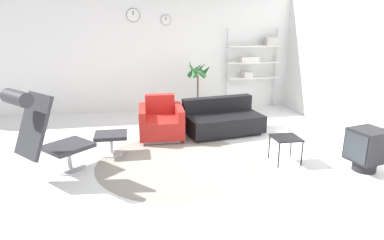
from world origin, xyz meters
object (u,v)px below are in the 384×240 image
lounge_chair (44,129)px  ottoman (111,138)px  crt_television (367,148)px  side_table (286,140)px  couch_low (222,120)px  shelf_unit (255,59)px  potted_plant (198,89)px  armchair_red (161,123)px

lounge_chair → ottoman: size_ratio=2.50×
ottoman → crt_television: (3.62, -1.28, 0.08)m
side_table → crt_television: (1.01, -0.48, -0.02)m
side_table → lounge_chair: bearing=178.7°
lounge_chair → side_table: (3.43, -0.08, -0.35)m
side_table → crt_television: crt_television is taller
lounge_chair → couch_low: 3.25m
couch_low → shelf_unit: size_ratio=0.80×
side_table → crt_television: 1.11m
potted_plant → lounge_chair: bearing=-133.4°
couch_low → ottoman: bearing=10.6°
lounge_chair → armchair_red: 2.25m
ottoman → crt_television: crt_television is taller
side_table → shelf_unit: 3.46m
lounge_chair → potted_plant: (2.64, 2.79, -0.10)m
armchair_red → couch_low: bearing=-175.7°
crt_television → potted_plant: potted_plant is taller
potted_plant → couch_low: bearing=-80.3°
couch_low → potted_plant: potted_plant is taller
armchair_red → shelf_unit: size_ratio=0.46×
armchair_red → couch_low: (1.18, 0.05, -0.03)m
ottoman → potted_plant: size_ratio=0.41×
couch_low → shelf_unit: shelf_unit is taller
ottoman → couch_low: couch_low is taller
lounge_chair → crt_television: 4.49m
armchair_red → couch_low: size_ratio=0.57×
ottoman → couch_low: (2.05, 0.75, -0.02)m
armchair_red → shelf_unit: bearing=-141.6°
ottoman → shelf_unit: bearing=37.0°
crt_television → potted_plant: 3.81m
lounge_chair → couch_low: lounge_chair is taller
lounge_chair → potted_plant: lounge_chair is taller
lounge_chair → armchair_red: bearing=88.6°
ottoman → armchair_red: 1.12m
couch_low → potted_plant: bearing=-89.7°
side_table → couch_low: bearing=110.1°
side_table → shelf_unit: shelf_unit is taller
couch_low → crt_television: couch_low is taller
couch_low → lounge_chair: bearing=17.9°
potted_plant → shelf_unit: shelf_unit is taller
couch_low → side_table: size_ratio=3.77×
ottoman → lounge_chair: bearing=-138.2°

